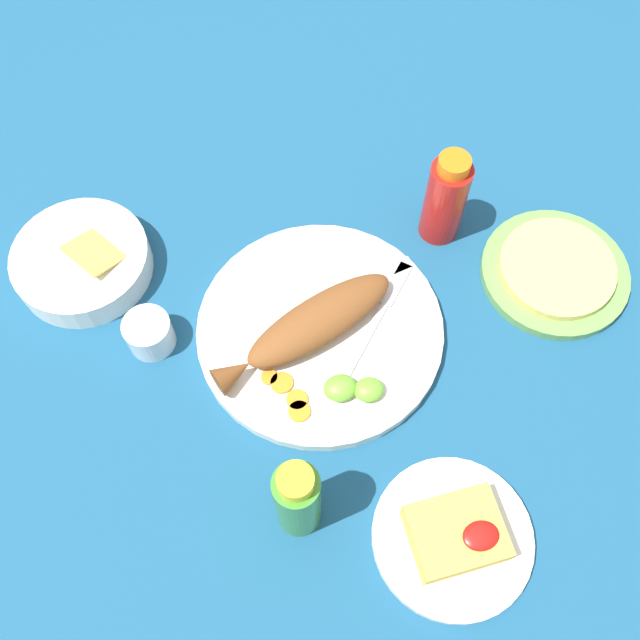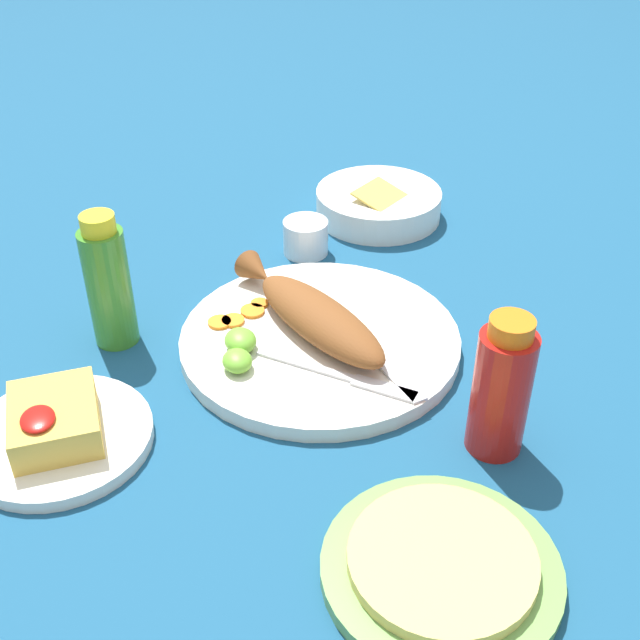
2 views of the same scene
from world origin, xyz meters
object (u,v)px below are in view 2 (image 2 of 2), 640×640
hot_sauce_bottle_green (108,283)px  guacamole_bowl (378,202)px  hot_sauce_bottle_red (501,389)px  side_plate_fries (59,438)px  fork_near (380,360)px  fried_fish (313,314)px  main_plate (320,341)px  salt_cup (306,239)px  fork_far (345,377)px  tortilla_plate (444,569)px

hot_sauce_bottle_green → guacamole_bowl: 0.45m
hot_sauce_bottle_red → side_plate_fries: (-0.13, -0.41, -0.06)m
fork_near → guacamole_bowl: bearing=149.2°
fork_near → fried_fish: bearing=-156.8°
main_plate → salt_cup: salt_cup is taller
fork_near → hot_sauce_bottle_red: hot_sauce_bottle_red is taller
fork_far → salt_cup: bearing=124.3°
fried_fish → hot_sauce_bottle_red: (0.22, 0.12, 0.03)m
guacamole_bowl → salt_cup: bearing=-62.2°
fork_far → guacamole_bowl: guacamole_bowl is taller
fork_near → fork_far: same height
fork_near → tortilla_plate: (0.27, -0.04, -0.01)m
main_plate → fork_far: fork_far is taller
hot_sauce_bottle_green → side_plate_fries: 0.19m
hot_sauce_bottle_green → tortilla_plate: (0.42, 0.23, -0.07)m
hot_sauce_bottle_red → guacamole_bowl: hot_sauce_bottle_red is taller
hot_sauce_bottle_red → hot_sauce_bottle_green: hot_sauce_bottle_green is taller
hot_sauce_bottle_green → tortilla_plate: size_ratio=0.81×
fried_fish → hot_sauce_bottle_green: hot_sauce_bottle_green is taller
salt_cup → main_plate: bearing=-12.4°
hot_sauce_bottle_red → salt_cup: 0.43m
tortilla_plate → fork_far: bearing=-179.6°
main_plate → tortilla_plate: main_plate is taller
fork_near → salt_cup: size_ratio=2.99×
hot_sauce_bottle_green → side_plate_fries: bearing=-24.2°
fork_near → salt_cup: (-0.28, -0.00, 0.00)m
fork_far → hot_sauce_bottle_red: bearing=-4.1°
fried_fish → salt_cup: 0.21m
hot_sauce_bottle_red → salt_cup: (-0.42, -0.07, -0.05)m
main_plate → fork_near: 0.08m
hot_sauce_bottle_red → side_plate_fries: hot_sauce_bottle_red is taller
side_plate_fries → tortilla_plate: (0.26, 0.30, 0.00)m
fried_fish → tortilla_plate: 0.35m
hot_sauce_bottle_red → hot_sauce_bottle_green: (-0.29, -0.34, 0.01)m
salt_cup → guacamole_bowl: size_ratio=0.33×
hot_sauce_bottle_green → fork_near: bearing=60.4°
side_plate_fries → tortilla_plate: size_ratio=0.92×
tortilla_plate → salt_cup: bearing=175.4°
fork_near → guacamole_bowl: guacamole_bowl is taller
hot_sauce_bottle_green → salt_cup: 0.30m
fork_far → salt_cup: size_ratio=2.35×
hot_sauce_bottle_green → tortilla_plate: 0.48m
salt_cup → side_plate_fries: salt_cup is taller
tortilla_plate → side_plate_fries: bearing=-130.9°
fork_far → tortilla_plate: fork_far is taller
fried_fish → side_plate_fries: size_ratio=1.42×
hot_sauce_bottle_red → hot_sauce_bottle_green: bearing=-130.9°
main_plate → fork_near: bearing=35.7°
fork_far → hot_sauce_bottle_red: (0.12, 0.11, 0.05)m
main_plate → hot_sauce_bottle_red: 0.24m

